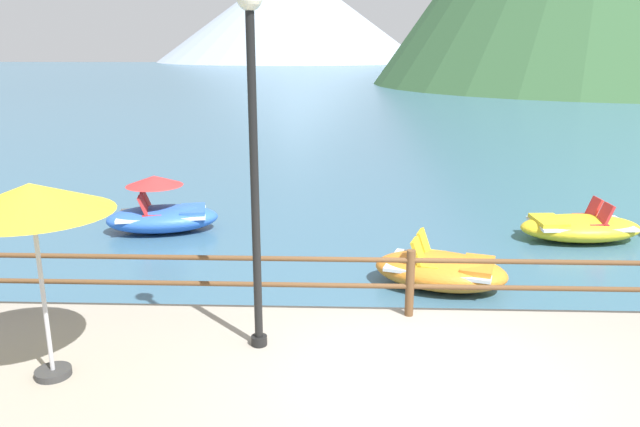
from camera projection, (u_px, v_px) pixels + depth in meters
ground_plane at (356, 100)px, 45.68m from camera, size 200.00×200.00×0.00m
dock_railing at (410, 276)px, 8.37m from camera, size 23.92×0.12×0.95m
lamp_post at (253, 142)px, 7.01m from camera, size 0.28×0.28×4.25m
beach_umbrella at (31, 201)px, 6.43m from camera, size 1.70×1.70×2.24m
pedal_boat_0 at (162, 213)px, 13.62m from camera, size 2.64×1.78×1.27m
pedal_boat_1 at (441, 270)px, 10.51m from camera, size 2.55×1.94×0.89m
pedal_boat_3 at (580, 227)px, 13.04m from camera, size 2.61×1.45×0.86m
distant_peak at (291, 13)px, 145.48m from camera, size 63.53×63.53×22.49m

